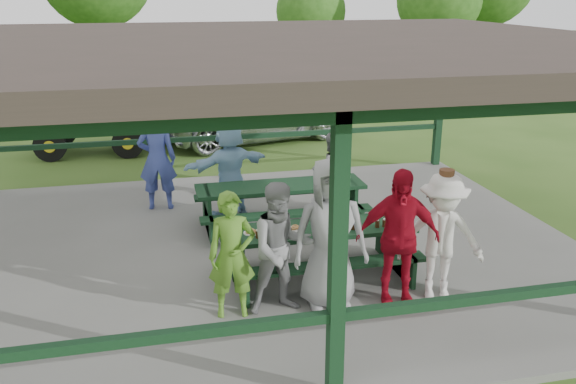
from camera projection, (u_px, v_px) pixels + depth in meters
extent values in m
plane|color=#2F5119|center=(264.00, 252.00, 9.72)|extent=(90.00, 90.00, 0.00)
cube|color=slate|center=(264.00, 249.00, 9.70)|extent=(10.00, 8.00, 0.10)
cube|color=black|center=(338.00, 259.00, 5.70)|extent=(0.15, 0.15, 3.00)
cube|color=black|center=(229.00, 109.00, 12.72)|extent=(0.15, 0.15, 3.00)
cube|color=black|center=(440.00, 100.00, 13.74)|extent=(0.15, 0.15, 3.00)
cube|color=black|center=(76.00, 347.00, 5.38)|extent=(4.65, 0.10, 0.10)
cube|color=black|center=(554.00, 289.00, 6.40)|extent=(4.65, 0.10, 0.10)
cube|color=black|center=(112.00, 143.00, 12.40)|extent=(4.65, 0.10, 0.10)
cube|color=black|center=(338.00, 131.00, 13.42)|extent=(4.65, 0.10, 0.10)
cube|color=black|center=(342.00, 111.00, 5.25)|extent=(9.80, 0.15, 0.20)
cube|color=black|center=(226.00, 40.00, 12.27)|extent=(9.80, 0.15, 0.20)
cube|color=#302823|center=(261.00, 46.00, 8.69)|extent=(10.60, 8.60, 0.24)
cube|color=black|center=(320.00, 229.00, 8.47)|extent=(2.65, 0.75, 0.06)
cube|color=black|center=(331.00, 265.00, 8.06)|extent=(2.65, 0.28, 0.05)
cube|color=black|center=(309.00, 234.00, 9.08)|extent=(2.65, 0.28, 0.05)
cube|color=black|center=(239.00, 260.00, 8.34)|extent=(0.06, 0.70, 0.75)
cube|color=black|center=(395.00, 245.00, 8.83)|extent=(0.06, 0.70, 0.75)
cube|color=black|center=(239.00, 270.00, 8.39)|extent=(0.06, 1.39, 0.45)
cube|color=black|center=(395.00, 254.00, 8.88)|extent=(0.06, 1.39, 0.45)
cube|color=black|center=(281.00, 186.00, 10.29)|extent=(2.84, 0.75, 0.06)
cube|color=black|center=(288.00, 214.00, 9.88)|extent=(2.84, 0.28, 0.05)
cube|color=black|center=(274.00, 193.00, 10.90)|extent=(2.84, 0.28, 0.05)
cube|color=black|center=(208.00, 211.00, 10.14)|extent=(0.06, 0.70, 0.75)
cube|color=black|center=(350.00, 200.00, 10.67)|extent=(0.06, 0.70, 0.75)
cube|color=black|center=(208.00, 220.00, 10.19)|extent=(0.06, 1.39, 0.45)
cube|color=black|center=(349.00, 208.00, 10.72)|extent=(0.06, 1.39, 0.45)
cylinder|color=white|center=(252.00, 233.00, 8.26)|extent=(0.22, 0.22, 0.01)
torus|color=#9F7138|center=(249.00, 232.00, 8.22)|extent=(0.10, 0.10, 0.03)
torus|color=#9F7138|center=(255.00, 232.00, 8.24)|extent=(0.10, 0.10, 0.03)
torus|color=#9F7138|center=(251.00, 230.00, 8.29)|extent=(0.10, 0.10, 0.03)
cylinder|color=white|center=(296.00, 229.00, 8.39)|extent=(0.22, 0.22, 0.01)
torus|color=#9F7138|center=(293.00, 228.00, 8.36)|extent=(0.10, 0.10, 0.03)
torus|color=#9F7138|center=(299.00, 228.00, 8.37)|extent=(0.10, 0.10, 0.03)
torus|color=#9F7138|center=(295.00, 226.00, 8.42)|extent=(0.10, 0.10, 0.03)
cylinder|color=white|center=(349.00, 224.00, 8.55)|extent=(0.22, 0.22, 0.01)
torus|color=#9F7138|center=(347.00, 224.00, 8.52)|extent=(0.10, 0.10, 0.03)
torus|color=#9F7138|center=(352.00, 223.00, 8.54)|extent=(0.10, 0.10, 0.03)
torus|color=#9F7138|center=(348.00, 222.00, 8.59)|extent=(0.10, 0.10, 0.03)
cylinder|color=white|center=(397.00, 220.00, 8.71)|extent=(0.22, 0.22, 0.01)
torus|color=#9F7138|center=(395.00, 219.00, 8.67)|extent=(0.10, 0.10, 0.03)
torus|color=#9F7138|center=(401.00, 219.00, 8.69)|extent=(0.10, 0.10, 0.03)
torus|color=#9F7138|center=(396.00, 218.00, 8.74)|extent=(0.10, 0.10, 0.03)
cylinder|color=#381E0F|center=(258.00, 234.00, 8.09)|extent=(0.06, 0.06, 0.10)
cylinder|color=#381E0F|center=(262.00, 234.00, 8.10)|extent=(0.06, 0.06, 0.10)
cylinder|color=#381E0F|center=(290.00, 232.00, 8.18)|extent=(0.06, 0.06, 0.10)
cylinder|color=#381E0F|center=(353.00, 226.00, 8.37)|extent=(0.06, 0.06, 0.10)
cylinder|color=#381E0F|center=(377.00, 224.00, 8.45)|extent=(0.06, 0.06, 0.10)
cylinder|color=#381E0F|center=(384.00, 223.00, 8.47)|extent=(0.06, 0.06, 0.10)
cone|color=white|center=(283.00, 222.00, 8.53)|extent=(0.09, 0.09, 0.10)
cone|color=white|center=(326.00, 218.00, 8.66)|extent=(0.09, 0.09, 0.10)
cone|color=white|center=(330.00, 218.00, 8.68)|extent=(0.09, 0.09, 0.10)
cone|color=white|center=(380.00, 213.00, 8.84)|extent=(0.09, 0.09, 0.10)
imported|color=#528925|center=(232.00, 255.00, 7.44)|extent=(0.61, 0.43, 1.61)
imported|color=gray|center=(281.00, 249.00, 7.53)|extent=(0.88, 0.71, 1.70)
imported|color=gray|center=(330.00, 234.00, 7.61)|extent=(0.98, 0.66, 1.97)
imported|color=maroon|center=(398.00, 237.00, 7.71)|extent=(1.13, 0.65, 1.82)
imported|color=silver|center=(441.00, 237.00, 7.86)|extent=(1.24, 0.94, 1.71)
cylinder|color=#55311D|center=(446.00, 178.00, 7.61)|extent=(0.40, 0.40, 0.02)
cylinder|color=#55311D|center=(447.00, 174.00, 7.59)|extent=(0.24, 0.24, 0.11)
imported|color=#8FBBDD|center=(230.00, 168.00, 10.82)|extent=(1.70, 1.05, 1.75)
imported|color=#394694|center=(157.00, 159.00, 11.09)|extent=(0.73, 0.52, 1.89)
imported|color=gray|center=(330.00, 171.00, 11.18)|extent=(0.74, 0.60, 1.43)
imported|color=silver|center=(256.00, 111.00, 16.83)|extent=(5.89, 3.84, 1.51)
cube|color=navy|center=(92.00, 121.00, 15.40)|extent=(2.92, 1.59, 0.12)
cube|color=navy|center=(87.00, 116.00, 14.65)|extent=(2.85, 0.23, 0.41)
cube|color=navy|center=(94.00, 106.00, 15.98)|extent=(2.85, 0.23, 0.41)
cube|color=navy|center=(31.00, 113.00, 15.09)|extent=(0.14, 1.42, 0.41)
cube|color=navy|center=(148.00, 109.00, 15.54)|extent=(0.14, 1.42, 0.41)
cylinder|color=black|center=(50.00, 146.00, 14.67)|extent=(0.78, 0.23, 0.77)
cylinder|color=yellow|center=(50.00, 146.00, 14.67)|extent=(0.30, 0.24, 0.28)
cylinder|color=black|center=(61.00, 132.00, 16.10)|extent=(0.78, 0.23, 0.77)
cylinder|color=yellow|center=(61.00, 132.00, 16.10)|extent=(0.30, 0.24, 0.28)
cylinder|color=black|center=(128.00, 143.00, 14.96)|extent=(0.78, 0.23, 0.77)
cylinder|color=yellow|center=(128.00, 143.00, 14.96)|extent=(0.30, 0.24, 0.28)
cylinder|color=black|center=(132.00, 129.00, 16.39)|extent=(0.78, 0.23, 0.77)
cylinder|color=yellow|center=(132.00, 129.00, 16.39)|extent=(0.30, 0.24, 0.28)
cube|color=navy|center=(170.00, 122.00, 15.73)|extent=(1.02, 0.14, 0.08)
cone|color=#F2590C|center=(28.00, 109.00, 15.05)|extent=(0.04, 0.41, 0.41)
cylinder|color=#362615|center=(103.00, 48.00, 24.27)|extent=(0.36, 0.36, 3.40)
cylinder|color=#362615|center=(310.00, 58.00, 25.97)|extent=(0.36, 0.36, 2.26)
sphere|color=#255015|center=(311.00, 11.00, 25.35)|extent=(2.89, 2.89, 2.89)
cylinder|color=#362615|center=(435.00, 57.00, 24.87)|extent=(0.36, 0.36, 2.63)
cylinder|color=#362615|center=(478.00, 46.00, 25.94)|extent=(0.36, 0.36, 3.30)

